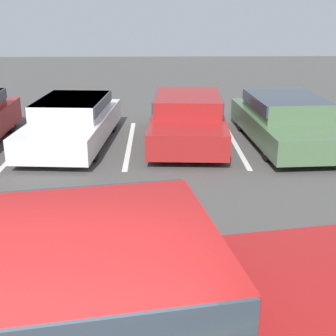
{
  "coord_description": "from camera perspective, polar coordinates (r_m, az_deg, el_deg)",
  "views": [
    {
      "loc": [
        0.78,
        -2.11,
        3.4
      ],
      "look_at": [
        0.95,
        4.67,
        1.0
      ],
      "focal_mm": 50.0,
      "sensor_mm": 36.0,
      "label": 1
    }
  ],
  "objects": [
    {
      "name": "stall_stripe_b",
      "position": [
        12.48,
        -17.15,
        2.8
      ],
      "size": [
        0.12,
        4.29,
        0.01
      ],
      "primitive_type": "cube",
      "color": "white",
      "rests_on": "ground_plane"
    },
    {
      "name": "stall_stripe_c",
      "position": [
        12.03,
        -4.69,
        3.02
      ],
      "size": [
        0.12,
        4.29,
        0.01
      ],
      "primitive_type": "cube",
      "color": "white",
      "rests_on": "ground_plane"
    },
    {
      "name": "stall_stripe_d",
      "position": [
        12.18,
        8.1,
        3.09
      ],
      "size": [
        0.12,
        4.29,
        0.01
      ],
      "primitive_type": "cube",
      "color": "white",
      "rests_on": "ground_plane"
    },
    {
      "name": "pickup_truck",
      "position": [
        3.98,
        -5.91,
        -19.58
      ],
      "size": [
        6.1,
        3.08,
        1.81
      ],
      "rotation": [
        0.0,
        0.0,
        0.17
      ],
      "color": "#A51919",
      "rests_on": "ground_plane"
    },
    {
      "name": "parked_sedan_b",
      "position": [
        12.05,
        -11.56,
        5.76
      ],
      "size": [
        2.1,
        4.6,
        1.17
      ],
      "rotation": [
        0.0,
        0.0,
        -1.65
      ],
      "color": "silver",
      "rests_on": "ground_plane"
    },
    {
      "name": "parked_sedan_c",
      "position": [
        11.96,
        2.38,
        6.19
      ],
      "size": [
        2.07,
        4.36,
        1.23
      ],
      "rotation": [
        0.0,
        0.0,
        -1.63
      ],
      "color": "maroon",
      "rests_on": "ground_plane"
    },
    {
      "name": "parked_sedan_d",
      "position": [
        12.23,
        14.14,
        5.87
      ],
      "size": [
        2.07,
        4.71,
        1.2
      ],
      "rotation": [
        0.0,
        0.0,
        -1.52
      ],
      "color": "#4C6B47",
      "rests_on": "ground_plane"
    }
  ]
}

